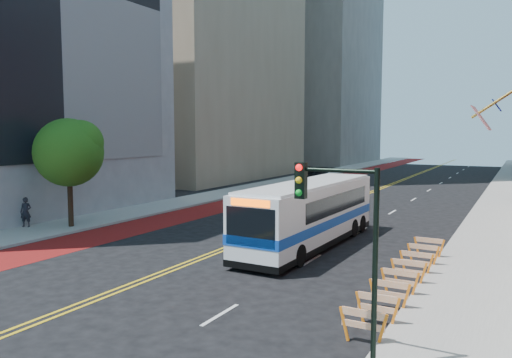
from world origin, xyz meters
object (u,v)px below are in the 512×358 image
object	(u,v)px
street_tree	(70,150)
traffic_signal	(341,223)
transit_bus	(310,213)
car_c	(312,175)
pedestrian	(26,212)
car_b	(338,188)
car_a	(261,195)

from	to	relation	value
street_tree	traffic_signal	bearing A→B (deg)	-24.82
transit_bus	traffic_signal	bearing A→B (deg)	-63.39
traffic_signal	car_c	xyz separation A→B (m)	(-18.71, 44.41, -2.97)
pedestrian	traffic_signal	bearing A→B (deg)	-48.13
transit_bus	car_b	xyz separation A→B (m)	(-5.83, 21.20, -1.09)
transit_bus	car_a	size ratio (longest dim) A/B	3.33
car_b	transit_bus	bearing A→B (deg)	-77.49
car_c	transit_bus	bearing A→B (deg)	-55.97
car_b	pedestrian	xyz separation A→B (m)	(-11.36, -25.39, 0.39)
traffic_signal	car_b	world-z (taller)	traffic_signal
street_tree	car_c	distance (m)	35.16
traffic_signal	pedestrian	xyz separation A→B (m)	(-23.01, 8.06, -2.65)
transit_bus	pedestrian	bearing A→B (deg)	-165.12
car_c	car_b	bearing A→B (deg)	-45.05
car_a	pedestrian	world-z (taller)	pedestrian
traffic_signal	car_a	distance (m)	29.81
transit_bus	car_b	world-z (taller)	transit_bus
car_a	car_c	xyz separation A→B (m)	(-3.08, 19.21, 0.11)
traffic_signal	pedestrian	distance (m)	24.53
car_b	car_c	size ratio (longest dim) A/B	0.80
traffic_signal	street_tree	bearing A→B (deg)	155.18
transit_bus	car_b	size ratio (longest dim) A/B	3.00
street_tree	car_a	size ratio (longest dim) A/B	1.79
traffic_signal	car_b	distance (m)	35.54
traffic_signal	car_a	world-z (taller)	traffic_signal
street_tree	transit_bus	xyz separation A→B (m)	(14.84, 2.69, -3.14)
street_tree	car_a	bearing A→B (deg)	72.20
car_c	street_tree	bearing A→B (deg)	-81.01
car_a	car_c	bearing A→B (deg)	98.12
traffic_signal	transit_bus	distance (m)	13.70
street_tree	car_b	world-z (taller)	street_tree
car_a	car_c	size ratio (longest dim) A/B	0.72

